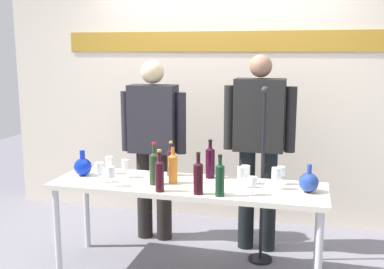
{
  "coord_description": "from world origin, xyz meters",
  "views": [
    {
      "loc": [
        0.89,
        -3.28,
        1.74
      ],
      "look_at": [
        0.0,
        0.15,
        1.09
      ],
      "focal_mm": 42.97,
      "sensor_mm": 36.0,
      "label": 1
    }
  ],
  "objects": [
    {
      "name": "back_wall",
      "position": [
        0.0,
        1.31,
        1.5
      ],
      "size": [
        4.63,
        0.11,
        3.0
      ],
      "color": "beige",
      "rests_on": "ground"
    },
    {
      "name": "presenter_right",
      "position": [
        0.48,
        0.59,
        0.98
      ],
      "size": [
        0.61,
        0.22,
        1.71
      ],
      "color": "black",
      "rests_on": "ground"
    },
    {
      "name": "wine_glass_right_0",
      "position": [
        0.41,
        0.01,
        0.84
      ],
      "size": [
        0.06,
        0.06,
        0.16
      ],
      "color": "white",
      "rests_on": "display_table"
    },
    {
      "name": "decanter_blue_left",
      "position": [
        -0.89,
        0.02,
        0.81
      ],
      "size": [
        0.14,
        0.14,
        0.21
      ],
      "color": "#0C28B9",
      "rests_on": "display_table"
    },
    {
      "name": "presenter_left",
      "position": [
        -0.48,
        0.59,
        0.95
      ],
      "size": [
        0.61,
        0.22,
        1.66
      ],
      "color": "black",
      "rests_on": "ground"
    },
    {
      "name": "wine_glass_right_2",
      "position": [
        0.52,
        -0.15,
        0.83
      ],
      "size": [
        0.06,
        0.06,
        0.13
      ],
      "color": "white",
      "rests_on": "display_table"
    },
    {
      "name": "wine_bottle_0",
      "position": [
        -0.24,
        -0.07,
        0.87
      ],
      "size": [
        0.08,
        0.08,
        0.33
      ],
      "color": "#20341D",
      "rests_on": "display_table"
    },
    {
      "name": "display_table",
      "position": [
        0.0,
        0.0,
        0.66
      ],
      "size": [
        2.1,
        0.59,
        0.73
      ],
      "color": "beige",
      "rests_on": "ground"
    },
    {
      "name": "wine_bottle_4",
      "position": [
        -0.14,
        -0.24,
        0.86
      ],
      "size": [
        0.06,
        0.06,
        0.31
      ],
      "color": "#350D17",
      "rests_on": "display_table"
    },
    {
      "name": "wine_glass_right_1",
      "position": [
        0.43,
        0.11,
        0.83
      ],
      "size": [
        0.07,
        0.07,
        0.14
      ],
      "color": "white",
      "rests_on": "display_table"
    },
    {
      "name": "wine_glass_right_4",
      "position": [
        0.7,
        0.17,
        0.83
      ],
      "size": [
        0.07,
        0.07,
        0.14
      ],
      "color": "white",
      "rests_on": "display_table"
    },
    {
      "name": "wine_glass_left_3",
      "position": [
        -0.7,
        0.12,
        0.83
      ],
      "size": [
        0.06,
        0.06,
        0.15
      ],
      "color": "white",
      "rests_on": "display_table"
    },
    {
      "name": "wine_bottle_2",
      "position": [
        0.13,
        0.21,
        0.87
      ],
      "size": [
        0.07,
        0.07,
        0.31
      ],
      "color": "black",
      "rests_on": "display_table"
    },
    {
      "name": "wine_bottle_6",
      "position": [
        -0.19,
        0.2,
        0.85
      ],
      "size": [
        0.07,
        0.07,
        0.29
      ],
      "color": "#351117",
      "rests_on": "display_table"
    },
    {
      "name": "decanter_blue_right",
      "position": [
        0.9,
        0.02,
        0.8
      ],
      "size": [
        0.14,
        0.14,
        0.21
      ],
      "color": "navy",
      "rests_on": "display_table"
    },
    {
      "name": "wine_bottle_1",
      "position": [
        0.14,
        -0.23,
        0.86
      ],
      "size": [
        0.07,
        0.07,
        0.31
      ],
      "color": "black",
      "rests_on": "display_table"
    },
    {
      "name": "microphone_stand",
      "position": [
        0.54,
        0.35,
        0.48
      ],
      "size": [
        0.2,
        0.2,
        1.46
      ],
      "color": "black",
      "rests_on": "ground"
    },
    {
      "name": "wine_bottle_5",
      "position": [
        0.3,
        -0.23,
        0.86
      ],
      "size": [
        0.06,
        0.06,
        0.3
      ],
      "color": "#10311B",
      "rests_on": "display_table"
    },
    {
      "name": "wine_bottle_3",
      "position": [
        -0.11,
        -0.0,
        0.86
      ],
      "size": [
        0.07,
        0.07,
        0.31
      ],
      "color": "orange",
      "rests_on": "display_table"
    },
    {
      "name": "wine_glass_right_3",
      "position": [
        0.67,
        0.03,
        0.85
      ],
      "size": [
        0.07,
        0.07,
        0.16
      ],
      "color": "white",
      "rests_on": "display_table"
    },
    {
      "name": "wine_glass_left_2",
      "position": [
        -0.53,
        0.05,
        0.83
      ],
      "size": [
        0.06,
        0.06,
        0.15
      ],
      "color": "white",
      "rests_on": "display_table"
    },
    {
      "name": "wine_glass_left_1",
      "position": [
        -0.54,
        -0.21,
        0.84
      ],
      "size": [
        0.06,
        0.06,
        0.15
      ],
      "color": "white",
      "rests_on": "display_table"
    },
    {
      "name": "wine_glass_left_0",
      "position": [
        -0.67,
        -0.13,
        0.84
      ],
      "size": [
        0.07,
        0.07,
        0.16
      ],
      "color": "white",
      "rests_on": "display_table"
    }
  ]
}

